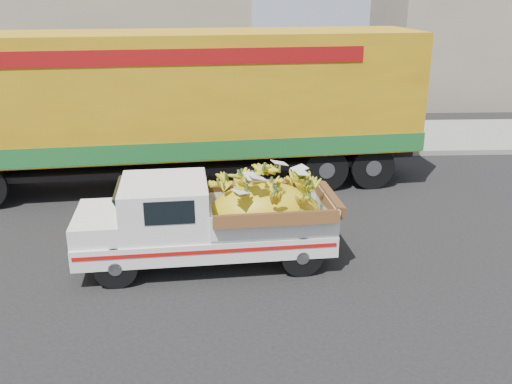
{
  "coord_description": "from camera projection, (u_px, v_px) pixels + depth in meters",
  "views": [
    {
      "loc": [
        0.15,
        -10.0,
        4.77
      ],
      "look_at": [
        0.63,
        0.19,
        1.11
      ],
      "focal_mm": 40.0,
      "sensor_mm": 36.0,
      "label": 1
    }
  ],
  "objects": [
    {
      "name": "pickup_truck",
      "position": [
        225.0,
        218.0,
        10.27
      ],
      "size": [
        4.66,
        2.04,
        1.59
      ],
      "rotation": [
        0.0,
        0.0,
        0.08
      ],
      "color": "black",
      "rests_on": "ground"
    },
    {
      "name": "sidewalk",
      "position": [
        225.0,
        138.0,
        18.97
      ],
      "size": [
        60.0,
        4.0,
        0.14
      ],
      "primitive_type": "cube",
      "color": "gray",
      "rests_on": "ground"
    },
    {
      "name": "ground",
      "position": [
        224.0,
        250.0,
        11.0
      ],
      "size": [
        100.0,
        100.0,
        0.0
      ],
      "primitive_type": "plane",
      "color": "black",
      "rests_on": "ground"
    },
    {
      "name": "semi_trailer",
      "position": [
        180.0,
        102.0,
        13.96
      ],
      "size": [
        12.04,
        3.83,
        3.8
      ],
      "rotation": [
        0.0,
        0.0,
        0.11
      ],
      "color": "black",
      "rests_on": "ground"
    },
    {
      "name": "building_left",
      "position": [
        29.0,
        47.0,
        23.34
      ],
      "size": [
        18.0,
        6.0,
        5.0
      ],
      "primitive_type": "cube",
      "color": "gray",
      "rests_on": "ground"
    },
    {
      "name": "curb",
      "position": [
        225.0,
        155.0,
        17.0
      ],
      "size": [
        60.0,
        0.25,
        0.15
      ],
      "primitive_type": "cube",
      "color": "gray",
      "rests_on": "ground"
    }
  ]
}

